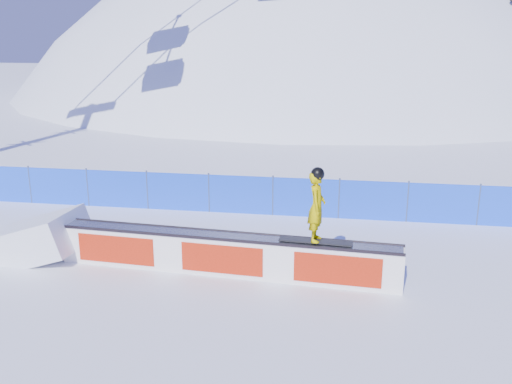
# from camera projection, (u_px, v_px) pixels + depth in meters

# --- Properties ---
(ground) EXTENTS (160.00, 160.00, 0.00)m
(ground) POSITION_uv_depth(u_px,v_px,m) (206.00, 272.00, 13.42)
(ground) COLOR white
(ground) RESTS_ON ground
(snow_hill) EXTENTS (64.00, 64.00, 64.00)m
(snow_hill) POSITION_uv_depth(u_px,v_px,m) (310.00, 268.00, 58.24)
(snow_hill) COLOR white
(snow_hill) RESTS_ON ground
(safety_fence) EXTENTS (22.05, 0.05, 1.30)m
(safety_fence) POSITION_uv_depth(u_px,v_px,m) (241.00, 195.00, 17.53)
(safety_fence) COLOR blue
(safety_fence) RESTS_ON ground
(rail_box) EXTENTS (8.10, 1.13, 0.97)m
(rail_box) POSITION_uv_depth(u_px,v_px,m) (225.00, 254.00, 13.22)
(rail_box) COLOR white
(rail_box) RESTS_ON ground
(snow_ramp) EXTENTS (2.78, 1.85, 1.66)m
(snow_ramp) POSITION_uv_depth(u_px,v_px,m) (34.00, 255.00, 14.45)
(snow_ramp) COLOR white
(snow_ramp) RESTS_ON ground
(snowboarder) EXTENTS (1.64, 0.60, 1.70)m
(snowboarder) POSITION_uv_depth(u_px,v_px,m) (317.00, 206.00, 12.39)
(snowboarder) COLOR black
(snowboarder) RESTS_ON rail_box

